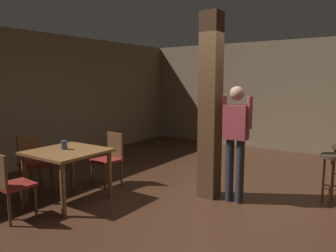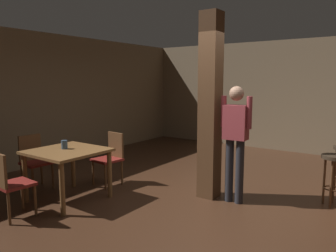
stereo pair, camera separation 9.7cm
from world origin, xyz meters
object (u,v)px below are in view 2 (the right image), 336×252
at_px(chair_south, 9,182).
at_px(napkin_cup, 64,145).
at_px(dining_table, 67,158).
at_px(bar_stool_near, 334,168).
at_px(chair_west, 34,159).
at_px(standing_person, 235,136).
at_px(chair_north, 111,156).

bearing_deg(chair_south, napkin_cup, 93.10).
relative_size(dining_table, napkin_cup, 7.73).
bearing_deg(bar_stool_near, dining_table, -148.03).
xyz_separation_m(chair_west, bar_stool_near, (4.18, 2.06, 0.05)).
bearing_deg(napkin_cup, chair_south, -86.90).
relative_size(dining_table, bar_stool_near, 1.36).
height_order(standing_person, bar_stool_near, standing_person).
bearing_deg(bar_stool_near, chair_west, -153.83).
xyz_separation_m(napkin_cup, standing_person, (2.18, 1.33, 0.16)).
bearing_deg(bar_stool_near, napkin_cup, -149.01).
xyz_separation_m(standing_person, bar_stool_near, (1.21, 0.70, -0.45)).
bearing_deg(standing_person, chair_north, -168.00).
bearing_deg(bar_stool_near, chair_south, -138.52).
height_order(chair_south, bar_stool_near, chair_south).
bearing_deg(chair_south, standing_person, 46.61).
xyz_separation_m(dining_table, chair_west, (-0.88, 0.00, -0.15)).
bearing_deg(dining_table, standing_person, 33.03).
distance_m(dining_table, bar_stool_near, 3.89).
xyz_separation_m(chair_south, standing_person, (2.13, 2.25, 0.50)).
relative_size(dining_table, chair_west, 1.14).
distance_m(chair_west, bar_stool_near, 4.66).
bearing_deg(dining_table, chair_south, -92.60).
relative_size(dining_table, chair_south, 1.14).
relative_size(chair_south, standing_person, 0.52).
bearing_deg(chair_north, dining_table, -89.03).
bearing_deg(dining_table, bar_stool_near, 31.97).
height_order(napkin_cup, standing_person, standing_person).
height_order(dining_table, chair_west, chair_west).
distance_m(dining_table, chair_west, 0.89).
distance_m(chair_south, bar_stool_near, 4.46).
relative_size(napkin_cup, bar_stool_near, 0.18).
bearing_deg(napkin_cup, standing_person, 31.48).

